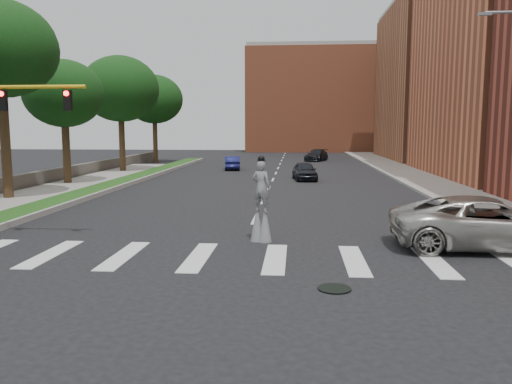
% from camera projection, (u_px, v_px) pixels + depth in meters
% --- Properties ---
extents(ground_plane, '(160.00, 160.00, 0.00)m').
position_uv_depth(ground_plane, '(233.00, 266.00, 15.59)').
color(ground_plane, black).
rests_on(ground_plane, ground).
extents(grass_median, '(2.00, 60.00, 0.25)m').
position_uv_depth(grass_median, '(111.00, 185.00, 36.27)').
color(grass_median, '#1A4513').
rests_on(grass_median, ground).
extents(median_curb, '(0.20, 60.00, 0.28)m').
position_uv_depth(median_curb, '(125.00, 185.00, 36.18)').
color(median_curb, '#999993').
rests_on(median_curb, ground).
extents(sidewalk_right, '(5.00, 90.00, 0.18)m').
position_uv_depth(sidewalk_right, '(431.00, 181.00, 39.28)').
color(sidewalk_right, gray).
rests_on(sidewalk_right, ground).
extents(stone_wall, '(0.50, 56.00, 1.10)m').
position_uv_depth(stone_wall, '(51.00, 176.00, 38.64)').
color(stone_wall, '#524E46').
rests_on(stone_wall, ground).
extents(manhole, '(0.90, 0.90, 0.04)m').
position_uv_depth(manhole, '(334.00, 289.00, 13.37)').
color(manhole, black).
rests_on(manhole, ground).
extents(building_far, '(16.00, 22.00, 20.00)m').
position_uv_depth(building_far, '(449.00, 84.00, 65.90)').
color(building_far, '#A95F3E').
rests_on(building_far, ground).
extents(building_backdrop, '(26.00, 14.00, 18.00)m').
position_uv_depth(building_backdrop, '(319.00, 101.00, 91.04)').
color(building_backdrop, '#C9643F').
rests_on(building_backdrop, ground).
extents(stilt_performer, '(0.83, 0.68, 3.27)m').
position_uv_depth(stilt_performer, '(261.00, 206.00, 18.82)').
color(stilt_performer, '#382616').
rests_on(stilt_performer, ground).
extents(suv_crossing, '(6.79, 3.27, 1.87)m').
position_uv_depth(suv_crossing, '(488.00, 223.00, 17.73)').
color(suv_crossing, '#A8A69E').
rests_on(suv_crossing, ground).
extents(car_near, '(2.24, 4.51, 1.48)m').
position_uv_depth(car_near, '(305.00, 171.00, 41.10)').
color(car_near, black).
rests_on(car_near, ground).
extents(car_mid, '(2.06, 4.37, 1.38)m').
position_uv_depth(car_mid, '(232.00, 163.00, 51.11)').
color(car_mid, navy).
rests_on(car_mid, ground).
extents(car_far, '(3.62, 5.45, 1.47)m').
position_uv_depth(car_far, '(316.00, 155.00, 64.31)').
color(car_far, black).
rests_on(car_far, ground).
extents(tree_3, '(5.83, 5.83, 9.26)m').
position_uv_depth(tree_3, '(64.00, 94.00, 36.72)').
color(tree_3, '#382616').
rests_on(tree_3, ground).
extents(tree_4, '(7.27, 7.27, 11.00)m').
position_uv_depth(tree_4, '(120.00, 89.00, 47.04)').
color(tree_4, '#382616').
rests_on(tree_4, ground).
extents(tree_5, '(6.85, 6.85, 10.57)m').
position_uv_depth(tree_5, '(154.00, 99.00, 59.83)').
color(tree_5, '#382616').
rests_on(tree_5, ground).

